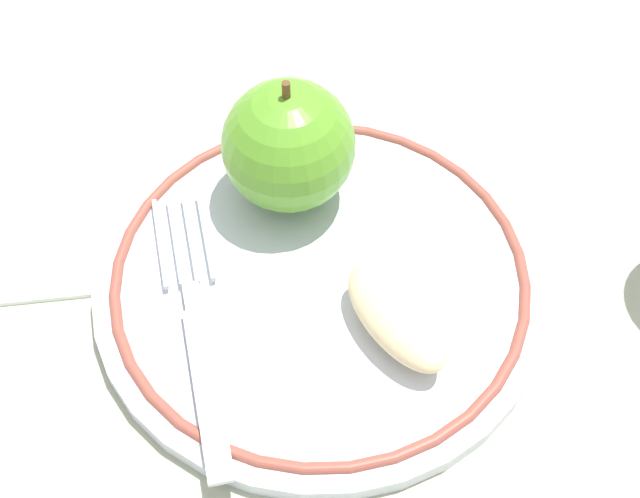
{
  "coord_description": "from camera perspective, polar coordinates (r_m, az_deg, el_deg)",
  "views": [
    {
      "loc": [
        0.06,
        0.24,
        0.39
      ],
      "look_at": [
        -0.02,
        -0.01,
        0.03
      ],
      "focal_mm": 50.0,
      "sensor_mm": 36.0,
      "label": 1
    }
  ],
  "objects": [
    {
      "name": "apple_slice_front",
      "position": [
        0.43,
        4.87,
        -4.42
      ],
      "size": [
        0.05,
        0.07,
        0.02
      ],
      "primitive_type": "ellipsoid",
      "rotation": [
        0.0,
        0.0,
        1.83
      ],
      "color": "beige",
      "rests_on": "plate"
    },
    {
      "name": "napkin_folded",
      "position": [
        0.53,
        -19.48,
        3.45
      ],
      "size": [
        0.14,
        0.17,
        0.01
      ],
      "primitive_type": "cube",
      "rotation": [
        0.0,
        0.0,
        -0.2
      ],
      "color": "white",
      "rests_on": "ground_plane"
    },
    {
      "name": "apple_red_whole",
      "position": [
        0.46,
        -2.03,
        6.62
      ],
      "size": [
        0.07,
        0.07,
        0.08
      ],
      "color": "#579927",
      "rests_on": "plate"
    },
    {
      "name": "plate",
      "position": [
        0.46,
        -0.0,
        -1.93
      ],
      "size": [
        0.23,
        0.23,
        0.01
      ],
      "color": "silver",
      "rests_on": "ground_plane"
    },
    {
      "name": "fork",
      "position": [
        0.44,
        -7.82,
        -5.34
      ],
      "size": [
        0.04,
        0.17,
        0.0
      ],
      "rotation": [
        0.0,
        0.0,
        4.61
      ],
      "color": "silver",
      "rests_on": "plate"
    },
    {
      "name": "ground_plane",
      "position": [
        0.46,
        -1.86,
        -3.82
      ],
      "size": [
        2.0,
        2.0,
        0.0
      ],
      "primitive_type": "plane",
      "color": "#A8AD92"
    }
  ]
}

